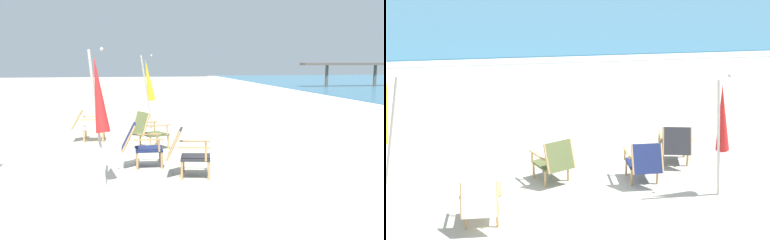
# 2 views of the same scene
# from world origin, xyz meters

# --- Properties ---
(ground_plane) EXTENTS (80.00, 80.00, 0.00)m
(ground_plane) POSITION_xyz_m (0.00, 0.00, 0.00)
(ground_plane) COLOR #B7AF9E
(beach_chair_front_left) EXTENTS (0.80, 0.84, 0.82)m
(beach_chair_front_left) POSITION_xyz_m (-0.30, 1.29, 0.43)
(beach_chair_front_left) COLOR #515B33
(beach_chair_front_left) RESTS_ON ground
(beach_chair_back_right) EXTENTS (0.61, 0.75, 0.79)m
(beach_chair_back_right) POSITION_xyz_m (1.25, 1.04, 0.43)
(beach_chair_back_right) COLOR #19234C
(beach_chair_back_right) RESTS_ON ground
(beach_chair_front_right) EXTENTS (0.70, 0.82, 0.80)m
(beach_chair_front_right) POSITION_xyz_m (2.05, 1.76, 0.43)
(beach_chair_front_right) COLOR #28282D
(beach_chair_front_right) RESTS_ON ground
(beach_chair_far_center) EXTENTS (0.61, 0.78, 0.78)m
(beach_chair_far_center) POSITION_xyz_m (-1.53, -0.07, 0.42)
(beach_chair_far_center) COLOR beige
(beach_chair_far_center) RESTS_ON ground
(umbrella_furled_red) EXTENTS (0.45, 0.42, 2.11)m
(umbrella_furled_red) POSITION_xyz_m (2.32, 0.38, 1.38)
(umbrella_furled_red) COLOR #B7B2A8
(umbrella_furled_red) RESTS_ON ground
(umbrella_furled_yellow) EXTENTS (0.61, 0.48, 2.06)m
(umbrella_furled_yellow) POSITION_xyz_m (-3.11, 1.50, 1.35)
(umbrella_furled_yellow) COLOR #B7B2A8
(umbrella_furled_yellow) RESTS_ON ground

